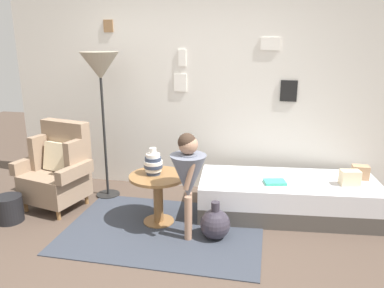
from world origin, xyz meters
TOP-DOWN VIEW (x-y plane):
  - ground_plane at (0.00, 0.00)m, footprint 12.00×12.00m
  - gallery_wall at (0.00, 1.95)m, footprint 4.80×0.12m
  - rug at (-0.09, 0.70)m, footprint 1.97×1.38m
  - armchair at (-1.42, 1.03)m, footprint 0.85×0.71m
  - daybed at (1.14, 1.33)m, footprint 1.97×0.97m
  - pillow_head at (1.89, 1.52)m, footprint 0.17×0.12m
  - pillow_mid at (1.75, 1.31)m, footprint 0.21×0.16m
  - side_table at (-0.19, 0.85)m, footprint 0.59×0.59m
  - vase_striped at (-0.24, 0.87)m, footprint 0.19×0.19m
  - floor_lamp at (-1.00, 1.40)m, footprint 0.44×0.44m
  - person_child at (0.18, 0.61)m, footprint 0.34×0.34m
  - book_on_daybed at (0.99, 1.19)m, footprint 0.25×0.21m
  - demijohn_near at (0.44, 0.65)m, footprint 0.29×0.29m
  - magazine_basket at (-1.74, 0.55)m, footprint 0.28×0.28m

SIDE VIEW (x-z plane):
  - ground_plane at x=0.00m, z-range 0.00..0.00m
  - rug at x=-0.09m, z-range 0.00..0.01m
  - magazine_basket at x=-1.74m, z-range 0.00..0.28m
  - demijohn_near at x=0.44m, z-range -0.04..0.34m
  - daybed at x=1.14m, z-range 0.00..0.40m
  - side_table at x=-0.19m, z-range 0.12..0.65m
  - book_on_daybed at x=0.99m, z-range 0.40..0.43m
  - armchair at x=-1.42m, z-range -0.05..0.92m
  - pillow_head at x=1.89m, z-range 0.40..0.55m
  - pillow_mid at x=1.75m, z-range 0.40..0.56m
  - vase_striped at x=-0.24m, z-range 0.51..0.78m
  - person_child at x=0.18m, z-range 0.14..1.19m
  - gallery_wall at x=0.00m, z-range 0.00..2.60m
  - floor_lamp at x=-1.00m, z-range 0.65..2.38m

